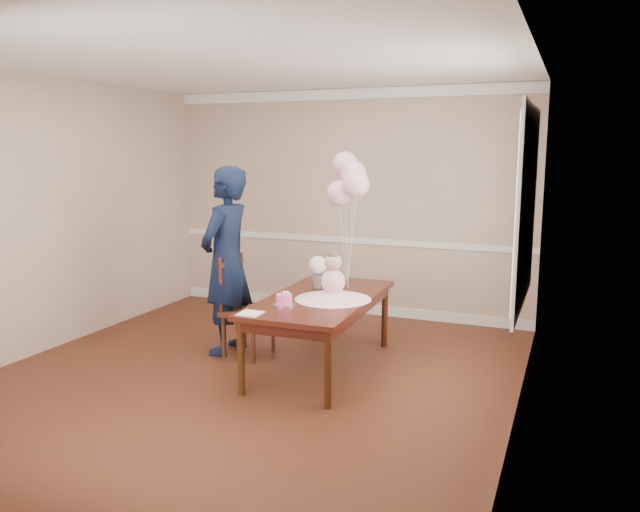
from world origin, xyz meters
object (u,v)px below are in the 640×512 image
Objects in this scene: dining_chair_seat at (248,312)px; woman at (226,261)px; dining_table_top at (321,299)px; birthday_cake at (284,299)px.

dining_chair_seat is 0.55m from woman.
dining_table_top is 0.82m from dining_chair_seat.
dining_chair_seat is (-0.79, 0.07, -0.22)m from dining_table_top.
dining_table_top reaches higher than dining_chair_seat.
birthday_cake is at bearing -31.82° from dining_chair_seat.
birthday_cake is at bearing 61.29° from woman.
dining_table_top is 1.08m from woman.
dining_table_top is 13.33× the size of birthday_cake.
dining_table_top is at bearing 67.24° from birthday_cake.
woman is (-0.25, 0.03, 0.49)m from dining_chair_seat.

